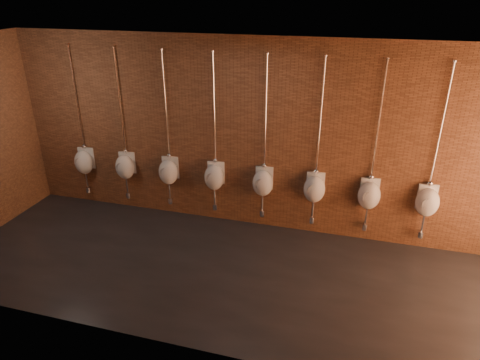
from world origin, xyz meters
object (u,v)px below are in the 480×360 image
object	(u,v)px
urinal_0	(84,161)
urinal_3	(214,176)
urinal_1	(125,166)
urinal_4	(263,182)
urinal_5	(314,188)
urinal_2	(168,171)
urinal_6	(369,194)
urinal_7	(427,201)

from	to	relation	value
urinal_0	urinal_3	size ratio (longest dim) A/B	1.00
urinal_1	urinal_4	xyz separation A→B (m)	(2.56, 0.00, 0.00)
urinal_3	urinal_5	world-z (taller)	same
urinal_1	urinal_2	xyz separation A→B (m)	(0.85, 0.00, 0.00)
urinal_1	urinal_5	size ratio (longest dim) A/B	1.00
urinal_2	urinal_6	size ratio (longest dim) A/B	1.00
urinal_5	urinal_7	bearing A→B (deg)	0.00
urinal_3	urinal_7	xyz separation A→B (m)	(3.41, 0.00, 0.00)
urinal_3	urinal_1	bearing A→B (deg)	180.00
urinal_0	urinal_7	world-z (taller)	same
urinal_1	urinal_7	size ratio (longest dim) A/B	1.00
urinal_0	urinal_1	world-z (taller)	same
urinal_2	urinal_7	xyz separation A→B (m)	(4.27, 0.00, 0.00)
urinal_5	urinal_7	world-z (taller)	same
urinal_2	urinal_4	world-z (taller)	same
urinal_5	urinal_7	distance (m)	1.71
urinal_2	urinal_7	bearing A→B (deg)	0.00
urinal_0	urinal_2	size ratio (longest dim) A/B	1.00
urinal_4	urinal_7	size ratio (longest dim) A/B	1.00
urinal_2	urinal_0	bearing A→B (deg)	180.00
urinal_1	urinal_6	xyz separation A→B (m)	(4.27, 0.00, 0.00)
urinal_0	urinal_2	bearing A→B (deg)	0.00
urinal_3	urinal_5	size ratio (longest dim) A/B	1.00
urinal_3	urinal_5	bearing A→B (deg)	0.00
urinal_4	urinal_6	distance (m)	1.71
urinal_3	urinal_7	world-z (taller)	same
urinal_4	urinal_5	world-z (taller)	same
urinal_0	urinal_4	world-z (taller)	same
urinal_0	urinal_7	xyz separation A→B (m)	(5.97, 0.00, 0.00)
urinal_2	urinal_4	xyz separation A→B (m)	(1.71, 0.00, 0.00)
urinal_1	urinal_4	bearing A→B (deg)	0.00
urinal_7	urinal_0	bearing A→B (deg)	180.00
urinal_2	urinal_1	bearing A→B (deg)	180.00
urinal_2	urinal_7	size ratio (longest dim) A/B	1.00
urinal_7	urinal_2	bearing A→B (deg)	180.00
urinal_0	urinal_5	size ratio (longest dim) A/B	1.00
urinal_4	urinal_6	xyz separation A→B (m)	(1.71, 0.00, 0.00)
urinal_3	urinal_5	distance (m)	1.71
urinal_0	urinal_6	xyz separation A→B (m)	(5.12, 0.00, 0.00)
urinal_4	urinal_7	xyz separation A→B (m)	(2.56, 0.00, 0.00)
urinal_0	urinal_5	bearing A→B (deg)	0.00
urinal_0	urinal_4	distance (m)	3.41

